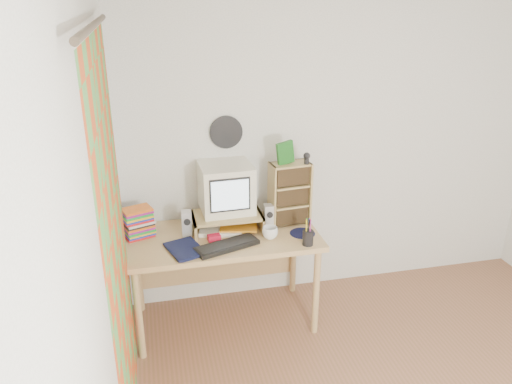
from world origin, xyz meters
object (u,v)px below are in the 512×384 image
keyboard (227,246)px  diary (170,251)px  cd_rack (290,194)px  desk (222,247)px  mug (270,233)px  crt_monitor (227,189)px  dvd_stack (138,219)px

keyboard → diary: bearing=163.1°
cd_rack → desk: bearing=177.1°
cd_rack → diary: (-0.93, -0.30, -0.22)m
diary → mug: bearing=-11.2°
keyboard → diary: (-0.39, -0.01, 0.01)m
diary → cd_rack: bearing=0.0°
crt_monitor → cd_rack: bearing=-9.4°
mug → cd_rack: bearing=46.2°
cd_rack → mug: cd_rack is taller
crt_monitor → keyboard: crt_monitor is taller
dvd_stack → desk: bearing=-24.4°
crt_monitor → diary: crt_monitor is taller
desk → cd_rack: size_ratio=2.87×
crt_monitor → cd_rack: (0.47, -0.06, -0.06)m
desk → diary: (-0.39, -0.27, 0.16)m
desk → keyboard: 0.30m
dvd_stack → diary: (0.20, -0.32, -0.12)m
dvd_stack → cd_rack: bearing=-20.6°
crt_monitor → diary: 0.64m
crt_monitor → dvd_stack: bearing=-179.3°
dvd_stack → mug: size_ratio=2.49×
desk → cd_rack: bearing=3.0°
cd_rack → dvd_stack: bearing=172.8°
crt_monitor → mug: crt_monitor is taller
crt_monitor → dvd_stack: crt_monitor is taller
keyboard → crt_monitor: bearing=60.8°
crt_monitor → keyboard: bearing=-102.8°
desk → crt_monitor: bearing=54.5°
desk → crt_monitor: crt_monitor is taller
dvd_stack → cd_rack: 1.13m
mug → diary: bearing=-173.3°
desk → mug: 0.42m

